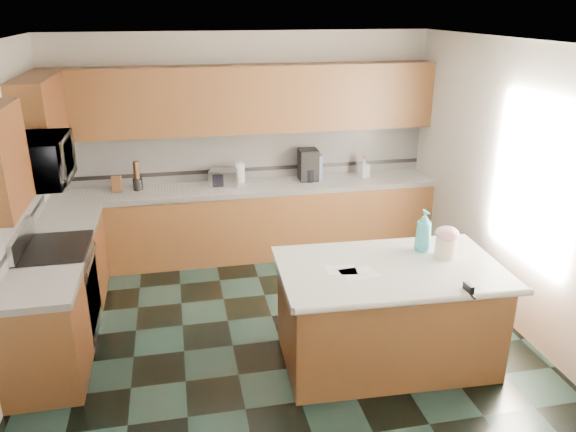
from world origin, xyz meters
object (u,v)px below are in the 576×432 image
object	(u,v)px
soap_bottle_island	(424,231)
knife_block	(117,184)
island_top	(390,269)
treat_jar	(446,247)
toaster_oven	(224,178)
island_base	(386,316)
coffee_maker	(308,165)

from	to	relation	value
soap_bottle_island	knife_block	xyz separation A→B (m)	(-2.81, 2.27, -0.09)
island_top	treat_jar	bearing A→B (deg)	9.59
toaster_oven	island_base	bearing A→B (deg)	-50.04
toaster_oven	coffee_maker	size ratio (longest dim) A/B	0.87
toaster_oven	treat_jar	bearing A→B (deg)	-40.18
toaster_oven	coffee_maker	world-z (taller)	coffee_maker
coffee_maker	soap_bottle_island	bearing A→B (deg)	-76.59
toaster_oven	island_top	bearing A→B (deg)	-50.04
island_top	toaster_oven	bearing A→B (deg)	116.95
knife_block	toaster_oven	distance (m)	1.26
toaster_oven	coffee_maker	bearing A→B (deg)	17.03
island_top	knife_block	distance (m)	3.49
soap_bottle_island	coffee_maker	world-z (taller)	coffee_maker
island_base	knife_block	world-z (taller)	knife_block
soap_bottle_island	coffee_maker	bearing A→B (deg)	98.26
island_base	toaster_oven	distance (m)	2.83
soap_bottle_island	coffee_maker	size ratio (longest dim) A/B	0.98
treat_jar	coffee_maker	world-z (taller)	coffee_maker
island_base	treat_jar	world-z (taller)	treat_jar
island_top	treat_jar	distance (m)	0.55
treat_jar	coffee_maker	size ratio (longest dim) A/B	0.50
island_top	knife_block	xyz separation A→B (m)	(-2.41, 2.52, 0.13)
island_base	toaster_oven	bearing A→B (deg)	116.95
knife_block	coffee_maker	size ratio (longest dim) A/B	0.50
soap_bottle_island	coffee_maker	distance (m)	2.36
toaster_oven	soap_bottle_island	bearing A→B (deg)	-40.35
island_base	island_top	world-z (taller)	island_top
treat_jar	toaster_oven	size ratio (longest dim) A/B	0.57
treat_jar	island_base	bearing A→B (deg)	-168.59
knife_block	toaster_oven	world-z (taller)	knife_block
island_base	soap_bottle_island	distance (m)	0.83
island_top	knife_block	world-z (taller)	knife_block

